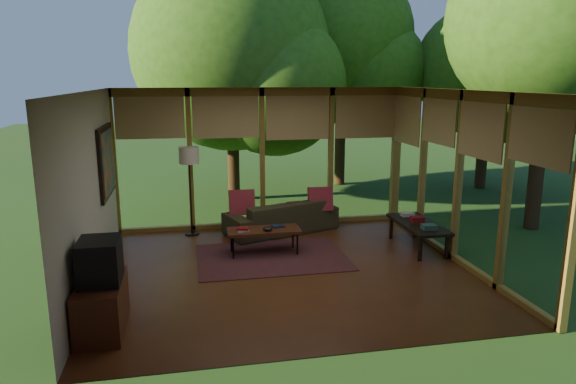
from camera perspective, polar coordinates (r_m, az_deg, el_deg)
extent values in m
plane|color=brown|center=(7.93, -0.10, -8.70)|extent=(5.50, 5.50, 0.00)
plane|color=white|center=(7.39, -0.10, 11.20)|extent=(5.50, 5.50, 0.00)
cube|color=beige|center=(7.52, -21.12, 0.00)|extent=(0.04, 5.00, 2.70)
cube|color=beige|center=(5.19, 5.26, -4.64)|extent=(5.50, 0.04, 2.70)
cube|color=olive|center=(9.97, -2.88, 3.77)|extent=(5.50, 0.12, 2.70)
cube|color=olive|center=(8.50, 18.41, 1.58)|extent=(0.12, 5.00, 2.70)
plane|color=#24491B|center=(18.16, 20.25, 2.69)|extent=(40.00, 40.00, 0.00)
cylinder|color=#392514|center=(12.27, -6.25, 9.51)|extent=(0.28, 0.28, 4.46)
sphere|color=#234E11|center=(12.26, -6.39, 15.30)|extent=(4.55, 4.55, 4.55)
cylinder|color=#392514|center=(14.07, 5.83, 11.06)|extent=(0.28, 0.28, 5.02)
sphere|color=#234E11|center=(14.10, 5.96, 16.73)|extent=(3.75, 3.75, 3.75)
cylinder|color=#392514|center=(10.73, 26.03, 9.35)|extent=(0.28, 0.28, 5.01)
sphere|color=#234E11|center=(10.77, 26.78, 16.73)|extent=(3.55, 3.55, 3.55)
cylinder|color=#392514|center=(14.30, 20.22, 8.07)|extent=(0.28, 0.28, 3.87)
sphere|color=#234E11|center=(14.27, 20.56, 12.36)|extent=(3.39, 3.39, 3.39)
cube|color=maroon|center=(8.47, -1.80, -7.24)|extent=(2.41, 1.71, 0.01)
imported|color=#3A341D|center=(9.75, -0.76, -2.69)|extent=(2.27, 1.48, 0.62)
cube|color=maroon|center=(9.52, -5.15, -1.21)|extent=(0.47, 0.25, 0.49)
cube|color=maroon|center=(9.79, 3.61, -0.83)|extent=(0.46, 0.25, 0.48)
cube|color=#BBB6A9|center=(8.44, -5.00, -4.27)|extent=(0.19, 0.14, 0.03)
cube|color=maroon|center=(8.43, -5.01, -4.06)|extent=(0.22, 0.18, 0.03)
cube|color=#161D31|center=(8.64, -1.13, -3.80)|extent=(0.22, 0.18, 0.03)
ellipsoid|color=black|center=(8.43, -2.26, -4.08)|extent=(0.16, 0.16, 0.07)
cube|color=#512516|center=(6.44, -19.99, -11.83)|extent=(0.50, 1.00, 0.60)
cube|color=black|center=(6.24, -20.19, -7.21)|extent=(0.45, 0.55, 0.50)
cube|color=#305549|center=(8.70, 15.40, -3.77)|extent=(0.24, 0.18, 0.08)
cube|color=maroon|center=(9.08, 14.14, -2.96)|extent=(0.21, 0.16, 0.10)
cube|color=#BBB6A9|center=(9.44, 13.11, -2.43)|extent=(0.23, 0.17, 0.06)
cylinder|color=black|center=(9.83, -10.60, -4.55)|extent=(0.26, 0.26, 0.03)
cylinder|color=black|center=(9.63, -10.79, -0.15)|extent=(0.03, 0.03, 1.52)
cylinder|color=beige|center=(9.50, -10.96, 4.03)|extent=(0.36, 0.36, 0.30)
cube|color=#512516|center=(8.54, -2.69, -4.30)|extent=(1.20, 0.50, 0.05)
cylinder|color=black|center=(8.37, -6.10, -6.23)|extent=(0.03, 0.03, 0.38)
cylinder|color=black|center=(8.52, 1.05, -5.81)|extent=(0.03, 0.03, 0.38)
cylinder|color=black|center=(8.71, -6.32, -5.47)|extent=(0.03, 0.03, 0.38)
cylinder|color=black|center=(8.86, 0.55, -5.09)|extent=(0.03, 0.03, 0.38)
cube|color=black|center=(9.06, 14.25, -3.49)|extent=(0.60, 1.40, 0.05)
cube|color=black|center=(8.51, 14.49, -6.16)|extent=(0.05, 0.05, 0.40)
cube|color=black|center=(8.72, 17.23, -5.89)|extent=(0.05, 0.05, 0.40)
cube|color=black|center=(9.55, 11.40, -3.94)|extent=(0.05, 0.05, 0.40)
cube|color=black|center=(9.74, 13.90, -3.75)|extent=(0.05, 0.05, 0.40)
cube|color=black|center=(8.84, -19.54, 3.23)|extent=(0.05, 1.35, 1.15)
cube|color=#185C6F|center=(8.84, -19.35, 3.24)|extent=(0.02, 1.20, 1.00)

